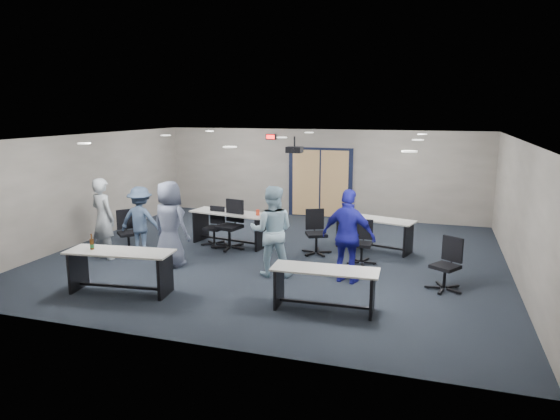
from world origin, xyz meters
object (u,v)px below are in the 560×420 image
(table_back_right, at_px, (374,228))
(chair_loose_right, at_px, (445,264))
(person_navy, at_px, (348,236))
(person_lightblue, at_px, (272,231))
(table_front_right, at_px, (325,282))
(chair_back_d, at_px, (362,242))
(chair_back_b, at_px, (229,225))
(chair_loose_left, at_px, (128,232))
(person_gray, at_px, (103,219))
(table_back_left, at_px, (231,222))
(chair_back_a, at_px, (214,227))
(chair_back_c, at_px, (316,232))
(person_plaid, at_px, (170,224))
(table_front_left, at_px, (120,264))
(person_back, at_px, (141,220))

(table_back_right, distance_m, chair_loose_right, 2.84)
(person_navy, bearing_deg, person_lightblue, 14.01)
(table_front_right, distance_m, chair_back_d, 2.75)
(table_front_right, height_order, chair_back_b, chair_back_b)
(chair_loose_left, bearing_deg, person_gray, -157.01)
(table_back_left, xyz_separation_m, chair_back_a, (-0.37, -0.19, -0.09))
(table_front_right, distance_m, chair_back_a, 4.68)
(table_back_left, xyz_separation_m, person_lightblue, (1.71, -1.88, 0.35))
(chair_back_b, xyz_separation_m, chair_back_c, (2.10, 0.19, -0.07))
(chair_back_c, xyz_separation_m, person_gray, (-4.46, -1.76, 0.40))
(chair_loose_right, bearing_deg, table_back_right, 156.74)
(table_front_right, height_order, person_plaid, person_plaid)
(chair_back_a, relative_size, person_lightblue, 0.52)
(table_back_left, bearing_deg, chair_back_b, -62.14)
(table_front_left, bearing_deg, chair_loose_right, 12.05)
(chair_back_d, xyz_separation_m, chair_loose_right, (1.71, -1.16, 0.02))
(chair_back_b, relative_size, person_back, 0.74)
(table_back_right, xyz_separation_m, person_plaid, (-4.00, -2.55, 0.39))
(person_lightblue, distance_m, person_back, 3.42)
(chair_back_b, bearing_deg, table_front_right, -32.09)
(table_front_right, relative_size, person_gray, 0.98)
(person_gray, distance_m, person_navy, 5.48)
(chair_back_c, height_order, chair_back_d, chair_back_c)
(chair_back_a, height_order, chair_back_b, chair_back_b)
(person_plaid, bearing_deg, table_front_left, 101.88)
(table_front_right, bearing_deg, table_front_left, -177.42)
(chair_loose_right, height_order, person_gray, person_gray)
(table_front_left, bearing_deg, table_back_left, 73.68)
(table_back_right, distance_m, person_gray, 6.24)
(chair_loose_right, bearing_deg, person_back, -150.68)
(table_front_left, relative_size, chair_loose_right, 2.03)
(table_back_left, distance_m, person_lightblue, 2.56)
(chair_back_c, relative_size, person_gray, 0.56)
(person_lightblue, xyz_separation_m, person_navy, (1.53, 0.04, 0.00))
(chair_loose_left, relative_size, person_navy, 0.54)
(table_back_right, height_order, chair_back_d, chair_back_d)
(table_front_left, xyz_separation_m, chair_loose_left, (-1.40, 2.31, -0.05))
(person_plaid, relative_size, person_back, 1.16)
(person_lightblue, bearing_deg, chair_loose_right, 170.39)
(table_front_left, bearing_deg, person_back, 107.63)
(table_back_left, bearing_deg, person_gray, -129.52)
(person_navy, bearing_deg, table_back_left, -17.20)
(chair_back_c, height_order, person_back, person_back)
(table_front_left, height_order, person_lightblue, person_lightblue)
(table_back_left, distance_m, chair_back_d, 3.37)
(chair_back_a, relative_size, person_back, 0.60)
(person_lightblue, bearing_deg, table_front_right, 122.28)
(table_back_left, height_order, person_gray, person_gray)
(chair_back_b, xyz_separation_m, chair_loose_right, (4.92, -1.38, -0.09))
(table_back_left, height_order, person_back, person_back)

